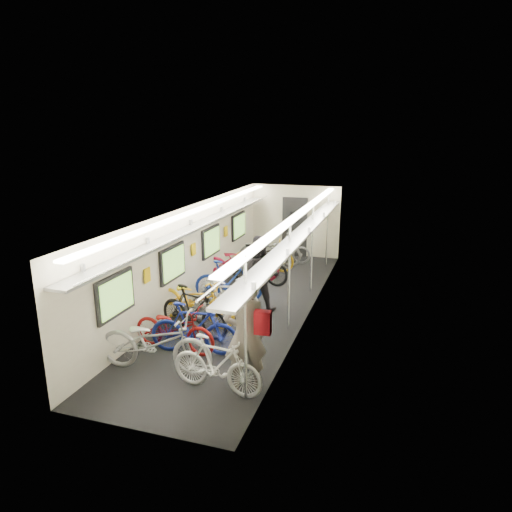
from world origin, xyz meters
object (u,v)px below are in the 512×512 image
Objects in this scene: bicycle_1 at (194,328)px; backpack at (263,322)px; passenger_near at (245,335)px; passenger_mid at (258,273)px; bicycle_0 at (155,342)px.

backpack reaches higher than bicycle_1.
passenger_near is 3.50m from passenger_mid.
bicycle_0 is 0.89m from bicycle_1.
backpack is at bearing 130.20° from passenger_near.
passenger_mid is (0.49, 2.53, 0.39)m from bicycle_1.
bicycle_1 is at bearing -61.89° from passenger_near.
passenger_near is at bearing 155.33° from backpack.
bicycle_0 is 2.17m from backpack.
passenger_mid reaches higher than bicycle_0.
bicycle_0 is at bearing 147.37° from bicycle_1.
passenger_mid is at bearing -104.91° from passenger_near.
bicycle_0 is 5.57× the size of backpack.
bicycle_0 is at bearing 71.11° from passenger_mid.
passenger_near reaches higher than passenger_mid.
bicycle_0 reaches higher than bicycle_1.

